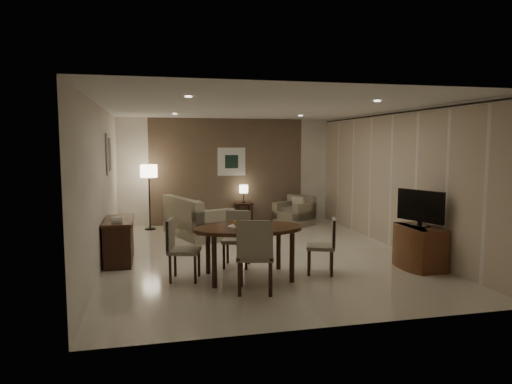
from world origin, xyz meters
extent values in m
cube|color=beige|center=(0.00, 0.00, 0.00)|extent=(5.50, 7.00, 0.00)
cube|color=white|center=(0.00, 0.00, 2.70)|extent=(5.50, 7.00, 0.00)
cube|color=brown|center=(0.00, 3.50, 1.35)|extent=(5.50, 0.00, 2.70)
cube|color=white|center=(-2.75, 0.00, 1.35)|extent=(0.00, 7.00, 2.70)
cube|color=white|center=(2.75, 0.00, 1.35)|extent=(0.00, 7.00, 2.70)
cube|color=brown|center=(0.00, 3.48, 1.35)|extent=(3.96, 0.03, 2.70)
cylinder|color=black|center=(2.68, 0.00, 2.64)|extent=(0.03, 6.80, 0.03)
cube|color=silver|center=(0.10, 3.46, 1.60)|extent=(0.72, 0.03, 0.72)
cube|color=black|center=(0.10, 3.44, 1.60)|extent=(0.34, 0.01, 0.34)
cube|color=silver|center=(-2.72, 1.20, 1.85)|extent=(0.03, 0.60, 0.80)
cube|color=gray|center=(-2.71, 1.20, 1.85)|extent=(0.01, 0.46, 0.64)
cylinder|color=white|center=(-1.40, -1.80, 2.69)|extent=(0.10, 0.10, 0.01)
cylinder|color=white|center=(1.40, -1.80, 2.69)|extent=(0.10, 0.10, 0.01)
cylinder|color=white|center=(-1.40, 1.80, 2.69)|extent=(0.10, 0.10, 0.01)
cylinder|color=white|center=(1.40, 1.80, 2.69)|extent=(0.10, 0.10, 0.01)
cylinder|color=white|center=(-0.67, -1.37, 0.80)|extent=(0.26, 0.26, 0.02)
cylinder|color=white|center=(-0.27, -1.47, 0.80)|extent=(0.26, 0.26, 0.02)
sphere|color=#B85515|center=(-0.67, -1.37, 0.85)|extent=(0.09, 0.09, 0.09)
cube|color=white|center=(-0.27, -1.47, 0.82)|extent=(0.12, 0.08, 0.03)
cylinder|color=#443926|center=(0.38, 2.30, 0.01)|extent=(1.10, 1.10, 0.01)
camera|label=1|loc=(-1.91, -8.12, 2.05)|focal=32.00mm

